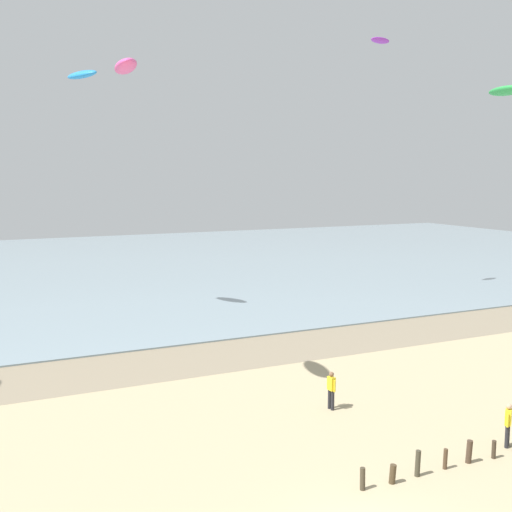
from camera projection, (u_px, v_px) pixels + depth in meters
name	position (u px, v px, depth m)	size (l,w,h in m)	color
wet_sand_strip	(170.00, 363.00, 34.63)	(120.00, 5.97, 0.01)	gray
sea	(66.00, 269.00, 68.74)	(160.00, 70.00, 0.10)	#7F939E
person_by_waterline	(508.00, 424.00, 23.84)	(0.46, 0.40, 1.71)	#232328
person_left_flank	(331.00, 389.00, 27.67)	(0.24, 0.57, 1.71)	#232328
kite_aloft_0	(82.00, 75.00, 43.86)	(3.24, 1.04, 0.52)	#2384D1
kite_aloft_2	(126.00, 66.00, 26.92)	(3.01, 0.96, 0.48)	#E54C99
kite_aloft_3	(380.00, 40.00, 52.40)	(2.18, 0.70, 0.35)	purple
kite_aloft_4	(507.00, 91.00, 44.12)	(3.35, 1.07, 0.54)	green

